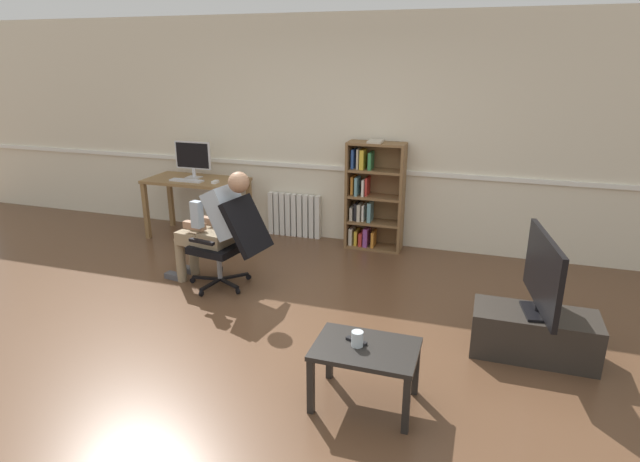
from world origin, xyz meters
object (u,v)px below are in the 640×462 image
Objects in this scene: imac_monitor at (193,157)px; bookshelf at (372,197)px; tv_screen at (543,274)px; computer_mouse at (215,182)px; spare_remote at (356,341)px; coffee_table at (366,356)px; keyboard at (187,180)px; office_chair at (231,240)px; radiator at (294,215)px; computer_desk at (197,188)px; tv_stand at (534,334)px; person_seated at (215,224)px; drinking_glass at (357,339)px.

imac_monitor is 2.31m from bookshelf.
computer_mouse is at bearing 57.39° from tv_screen.
tv_screen is at bearing -31.53° from spare_remote.
computer_mouse is 0.15× the size of coffee_table.
bookshelf reaches higher than imac_monitor.
computer_mouse is 0.11× the size of tv_screen.
bookshelf reaches higher than coffee_table.
keyboard is 0.33× the size of bookshelf.
office_chair is at bearing 140.75° from coffee_table.
tv_screen is at bearing -36.91° from radiator.
coffee_table is at bearing -61.55° from radiator.
computer_desk is 4.31m from tv_stand.
person_seated is at bearing 172.09° from tv_stand.
radiator is at bearing 47.24° from spare_remote.
imac_monitor reaches higher than person_seated.
bookshelf is (2.19, 0.29, -0.02)m from computer_desk.
person_seated is (1.04, -1.36, -0.37)m from imac_monitor.
office_chair is at bearing 139.70° from drinking_glass.
person_seated is (-1.23, -1.57, 0.02)m from bookshelf.
imac_monitor is at bearing 95.56° from keyboard.
computer_mouse is at bearing 2.96° from keyboard.
office_chair is (-1.04, -1.60, -0.11)m from bookshelf.
computer_desk is 0.96× the size of bookshelf.
tv_screen is (2.77, -2.08, 0.40)m from radiator.
tv_stand is at bearing -23.84° from imac_monitor.
computer_mouse is (0.39, 0.02, 0.01)m from keyboard.
tv_stand is 6.15× the size of spare_remote.
computer_mouse is 3.97m from tv_stand.
computer_mouse is 3.60m from coffee_table.
computer_desk reaches higher than coffee_table.
drinking_glass is (2.78, -2.69, -0.17)m from computer_desk.
keyboard is at bearing -128.82° from person_seated.
coffee_table is (1.67, -3.07, 0.08)m from radiator.
tv_stand is (3.60, -1.57, -0.59)m from computer_mouse.
bookshelf is 8.73× the size of spare_remote.
person_seated is (0.63, -1.16, -0.12)m from computer_mouse.
tv_stand is at bearing -36.93° from radiator.
keyboard reaches higher than drinking_glass.
drinking_glass is (2.44, -2.57, -0.29)m from computer_mouse.
tv_screen reaches higher than spare_remote.
computer_desk is 4.29m from tv_screen.
office_chair reaches higher than spare_remote.
office_chair reaches higher than computer_desk.
spare_remote is (0.57, -2.94, -0.19)m from bookshelf.
person_seated is at bearing 143.02° from coffee_table.
imac_monitor is 1.92m from office_chair.
tv_stand is (3.99, -1.55, -0.59)m from keyboard.
drinking_glass is at bearing 61.55° from person_seated.
radiator is 1.72m from person_seated.
radiator is at bearing 117.59° from drinking_glass.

